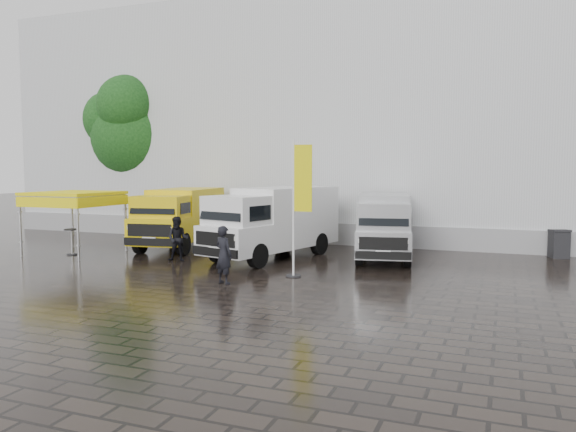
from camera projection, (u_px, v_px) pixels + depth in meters
The scene contains 13 objects.
ground at pixel (299, 277), 18.30m from camera, with size 120.00×120.00×0.00m, color black.
exhibition_hall at pixel (428, 125), 31.94m from camera, with size 44.00×16.00×12.00m, color silver.
hall_plinth at pixel (402, 237), 24.92m from camera, with size 44.00×0.15×1.00m, color gray.
van_yellow at pixel (179, 219), 24.75m from camera, with size 2.18×5.67×2.62m, color yellow, non-canonical shape.
van_white at pixel (272, 223), 21.97m from camera, with size 2.13×6.40×2.77m, color white, non-canonical shape.
van_silver at pixel (384, 227), 21.91m from camera, with size 1.93×5.80×2.52m, color #AEB0B3, non-canonical shape.
canopy_tent at pixel (73, 196), 23.02m from camera, with size 3.08×3.08×2.58m.
flagpole at pixel (299, 202), 18.10m from camera, with size 0.88×0.50×4.47m.
tree at pixel (136, 130), 31.45m from camera, with size 4.91×4.91×8.81m.
cocktail_table at pixel (72, 242), 22.92m from camera, with size 0.60×0.60×1.07m, color black.
wheelie_bin at pixel (559, 244), 22.13m from camera, with size 0.68×0.68×1.13m, color black.
person_front at pixel (224, 255), 17.19m from camera, with size 0.65×0.43×1.79m, color black.
person_tent at pixel (178, 239), 21.34m from camera, with size 0.83×0.65×1.71m, color black.
Camera 1 is at (6.21, -16.97, 3.53)m, focal length 35.00 mm.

